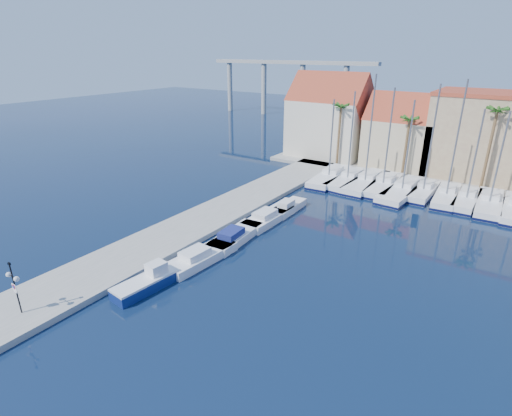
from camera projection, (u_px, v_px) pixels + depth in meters
The scene contains 25 objects.
ground at pixel (163, 323), 26.92m from camera, with size 260.00×260.00×0.00m, color black.
quay_west at pixel (198, 223), 41.89m from camera, with size 6.00×77.00×0.50m, color gray.
shore_north at pixel (455, 174), 58.33m from camera, with size 54.00×16.00×0.50m, color gray.
lamp_post at pixel (13, 280), 26.25m from camera, with size 1.33×0.37×3.90m.
fishing_boat at pixel (148, 282), 30.59m from camera, with size 2.26×5.43×1.85m.
motorboat_west_0 at pixel (200, 257), 34.52m from camera, with size 2.76×7.20×1.40m.
motorboat_west_1 at pixel (235, 236), 38.28m from camera, with size 2.79×7.19×1.40m.
motorboat_west_2 at pixel (268, 217), 42.67m from camera, with size 2.48×7.41×1.40m.
motorboat_west_3 at pixel (288, 207), 45.35m from camera, with size 1.98×5.73×1.40m.
sailboat_0 at pixel (330, 176), 56.07m from camera, with size 3.67×11.23×11.18m.
sailboat_1 at pixel (349, 179), 54.81m from camera, with size 3.55×10.65×12.29m.
sailboat_2 at pixel (367, 181), 53.84m from camera, with size 3.20×11.51×14.45m.
sailboat_3 at pixel (384, 184), 52.72m from camera, with size 3.49×10.86×12.94m.
sailboat_4 at pixel (404, 190), 50.61m from camera, with size 3.95×11.90×11.77m.
sailboat_5 at pixel (424, 191), 50.24m from camera, with size 2.37×8.75×13.58m.
sailboat_6 at pixel (447, 195), 48.70m from camera, with size 3.06×9.44×14.22m.
sailboat_7 at pixel (467, 199), 47.45m from camera, with size 2.43×8.77×11.20m.
sailboat_8 at pixel (489, 203), 46.36m from camera, with size 3.21×10.21×11.14m.
building_0 at pixel (329, 119), 65.74m from camera, with size 12.30×9.00×13.50m.
building_1 at pixel (402, 134), 59.89m from camera, with size 10.30×8.00×11.00m.
building_2 at pixel (487, 135), 54.52m from camera, with size 14.20×10.20×11.50m.
palm_0 at pixel (341, 108), 58.87m from camera, with size 2.60×2.60×10.15m.
palm_1 at pixel (409, 121), 53.96m from camera, with size 2.60×2.60×9.15m.
palm_2 at pixel (497, 113), 48.01m from camera, with size 2.60×2.60×11.15m.
viaduct at pixel (286, 77), 106.44m from camera, with size 48.00×2.20×14.45m.
Camera 1 is at (17.68, -14.68, 17.22)m, focal length 28.00 mm.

